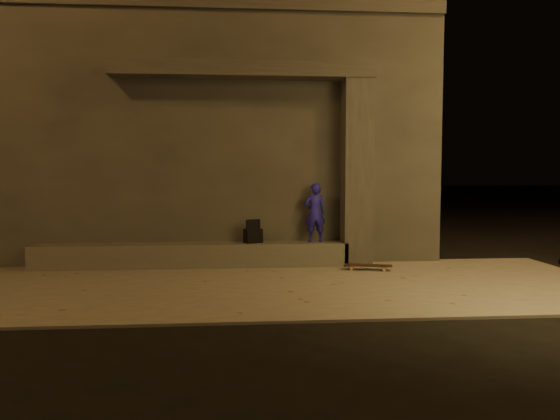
{
  "coord_description": "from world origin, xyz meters",
  "views": [
    {
      "loc": [
        -0.68,
        -6.75,
        1.88
      ],
      "look_at": [
        0.05,
        2.0,
        1.25
      ],
      "focal_mm": 35.0,
      "sensor_mm": 36.0,
      "label": 1
    }
  ],
  "objects": [
    {
      "name": "sidewalk",
      "position": [
        0.0,
        2.0,
        0.02
      ],
      "size": [
        11.0,
        4.4,
        0.04
      ],
      "primitive_type": "cube",
      "color": "#625D56",
      "rests_on": "ground"
    },
    {
      "name": "skateboarder",
      "position": [
        0.88,
        3.75,
        1.07
      ],
      "size": [
        0.44,
        0.31,
        1.15
      ],
      "primitive_type": "imported",
      "rotation": [
        0.0,
        0.0,
        3.22
      ],
      "color": "#1E18A1",
      "rests_on": "ledge"
    },
    {
      "name": "canopy",
      "position": [
        -0.5,
        3.8,
        3.78
      ],
      "size": [
        5.0,
        0.7,
        0.28
      ],
      "primitive_type": "cube",
      "color": "#373532",
      "rests_on": "column"
    },
    {
      "name": "column",
      "position": [
        1.7,
        3.75,
        1.84
      ],
      "size": [
        0.55,
        0.55,
        3.6
      ],
      "primitive_type": "cube",
      "color": "#373532",
      "rests_on": "sidewalk"
    },
    {
      "name": "backpack",
      "position": [
        -0.32,
        3.75,
        0.65
      ],
      "size": [
        0.38,
        0.32,
        0.46
      ],
      "rotation": [
        0.0,
        0.0,
        0.41
      ],
      "color": "black",
      "rests_on": "ledge"
    },
    {
      "name": "ledge",
      "position": [
        -1.5,
        3.75,
        0.27
      ],
      "size": [
        6.0,
        0.55,
        0.45
      ],
      "primitive_type": "cube",
      "color": "#52504A",
      "rests_on": "sidewalk"
    },
    {
      "name": "ground",
      "position": [
        0.0,
        0.0,
        0.0
      ],
      "size": [
        120.0,
        120.0,
        0.0
      ],
      "primitive_type": "plane",
      "color": "black",
      "rests_on": "ground"
    },
    {
      "name": "building",
      "position": [
        -1.0,
        6.49,
        2.61
      ],
      "size": [
        9.0,
        5.1,
        5.22
      ],
      "color": "#373532",
      "rests_on": "ground"
    },
    {
      "name": "skateboard",
      "position": [
        1.78,
        3.1,
        0.12
      ],
      "size": [
        0.92,
        0.44,
        0.1
      ],
      "rotation": [
        0.0,
        0.0,
        -0.25
      ],
      "color": "black",
      "rests_on": "sidewalk"
    }
  ]
}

